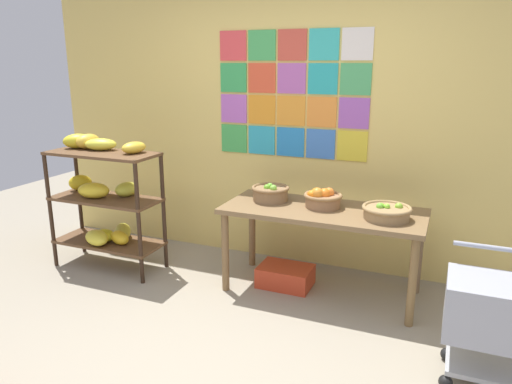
{
  "coord_description": "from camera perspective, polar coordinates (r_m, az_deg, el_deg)",
  "views": [
    {
      "loc": [
        1.33,
        -2.31,
        1.83
      ],
      "look_at": [
        -0.1,
        1.12,
        0.83
      ],
      "focal_mm": 33.68,
      "sensor_mm": 36.0,
      "label": 1
    }
  ],
  "objects": [
    {
      "name": "fruit_basket_left",
      "position": [
        4.02,
        1.73,
        -0.07
      ],
      "size": [
        0.32,
        0.32,
        0.15
      ],
      "color": "olive",
      "rests_on": "display_table"
    },
    {
      "name": "shopping_cart",
      "position": [
        3.14,
        27.12,
        -12.94
      ],
      "size": [
        0.61,
        0.44,
        0.78
      ],
      "rotation": [
        0.0,
        0.0,
        0.07
      ],
      "color": "black",
      "rests_on": "ground"
    },
    {
      "name": "display_table",
      "position": [
        3.87,
        7.94,
        -3.22
      ],
      "size": [
        1.59,
        0.68,
        0.71
      ],
      "color": "brown",
      "rests_on": "ground"
    },
    {
      "name": "fruit_basket_centre",
      "position": [
        3.68,
        15.25,
        -2.26
      ],
      "size": [
        0.36,
        0.36,
        0.12
      ],
      "color": "#97774E",
      "rests_on": "display_table"
    },
    {
      "name": "produce_crate_under_table",
      "position": [
        4.13,
        3.51,
        -9.93
      ],
      "size": [
        0.44,
        0.31,
        0.17
      ],
      "primitive_type": "cube",
      "color": "red",
      "rests_on": "ground"
    },
    {
      "name": "fruit_basket_back_right",
      "position": [
        3.87,
        7.88,
        -0.73
      ],
      "size": [
        0.31,
        0.31,
        0.16
      ],
      "color": "#936A48",
      "rests_on": "display_table"
    },
    {
      "name": "back_wall_with_art",
      "position": [
        4.37,
        4.85,
        8.88
      ],
      "size": [
        5.12,
        0.07,
        2.72
      ],
      "color": "#E2C466",
      "rests_on": "ground"
    },
    {
      "name": "ground",
      "position": [
        3.23,
        -6.32,
        -19.53
      ],
      "size": [
        9.59,
        9.59,
        0.0
      ],
      "primitive_type": "plane",
      "color": "gray"
    },
    {
      "name": "banana_shelf_unit",
      "position": [
        4.54,
        -17.64,
        -0.18
      ],
      "size": [
        1.01,
        0.53,
        1.21
      ],
      "color": "#312015",
      "rests_on": "ground"
    }
  ]
}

